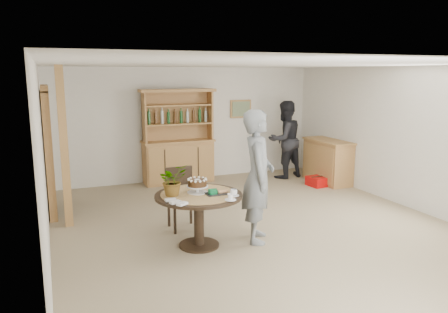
% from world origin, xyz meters
% --- Properties ---
extents(ground, '(7.00, 7.00, 0.00)m').
position_xyz_m(ground, '(0.00, 0.00, 0.00)').
color(ground, tan).
rests_on(ground, ground).
extents(room_shell, '(6.04, 7.04, 2.52)m').
position_xyz_m(room_shell, '(0.00, 0.01, 1.74)').
color(room_shell, white).
rests_on(room_shell, ground).
extents(doorway, '(0.13, 1.10, 2.18)m').
position_xyz_m(doorway, '(-2.93, 2.00, 1.11)').
color(doorway, black).
rests_on(doorway, ground).
extents(pine_post, '(0.12, 0.12, 2.50)m').
position_xyz_m(pine_post, '(-2.70, 1.20, 1.25)').
color(pine_post, '#B57C4C').
rests_on(pine_post, ground).
extents(hutch, '(1.62, 0.54, 2.04)m').
position_xyz_m(hutch, '(-0.30, 3.24, 0.69)').
color(hutch, tan).
rests_on(hutch, ground).
extents(sideboard, '(0.54, 1.26, 0.94)m').
position_xyz_m(sideboard, '(2.74, 2.00, 0.47)').
color(sideboard, tan).
rests_on(sideboard, ground).
extents(dining_table, '(1.20, 1.20, 0.76)m').
position_xyz_m(dining_table, '(-1.07, -0.36, 0.60)').
color(dining_table, black).
rests_on(dining_table, ground).
extents(dining_chair, '(0.43, 0.43, 0.95)m').
position_xyz_m(dining_chair, '(-1.07, 0.47, 0.54)').
color(dining_chair, black).
rests_on(dining_chair, ground).
extents(birthday_cake, '(0.30, 0.30, 0.20)m').
position_xyz_m(birthday_cake, '(-1.07, -0.31, 0.88)').
color(birthday_cake, white).
rests_on(birthday_cake, dining_table).
extents(flower_vase, '(0.47, 0.44, 0.42)m').
position_xyz_m(flower_vase, '(-1.42, -0.31, 0.97)').
color(flower_vase, '#3F7233').
rests_on(flower_vase, dining_table).
extents(gift_tray, '(0.30, 0.20, 0.08)m').
position_xyz_m(gift_tray, '(-0.85, -0.49, 0.79)').
color(gift_tray, black).
rests_on(gift_tray, dining_table).
extents(coffee_cup_a, '(0.15, 0.15, 0.09)m').
position_xyz_m(coffee_cup_a, '(-0.67, -0.64, 0.80)').
color(coffee_cup_a, white).
rests_on(coffee_cup_a, dining_table).
extents(coffee_cup_b, '(0.15, 0.15, 0.08)m').
position_xyz_m(coffee_cup_b, '(-0.79, -0.81, 0.79)').
color(coffee_cup_b, white).
rests_on(coffee_cup_b, dining_table).
extents(napkins, '(0.24, 0.33, 0.03)m').
position_xyz_m(napkins, '(-1.48, -0.68, 0.77)').
color(napkins, white).
rests_on(napkins, dining_table).
extents(teen_boy, '(0.70, 0.82, 1.89)m').
position_xyz_m(teen_boy, '(-0.22, -0.46, 0.94)').
color(teen_boy, slate).
rests_on(teen_boy, ground).
extents(adult_person, '(0.96, 0.81, 1.76)m').
position_xyz_m(adult_person, '(2.08, 2.75, 0.88)').
color(adult_person, black).
rests_on(adult_person, ground).
extents(red_suitcase, '(0.64, 0.46, 0.21)m').
position_xyz_m(red_suitcase, '(2.47, 1.80, 0.10)').
color(red_suitcase, red).
rests_on(red_suitcase, ground).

